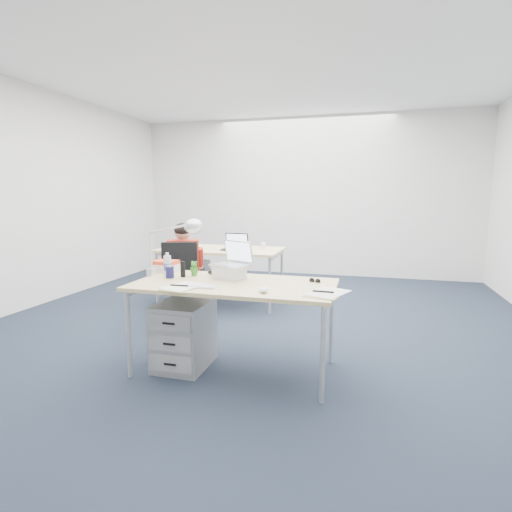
{
  "coord_description": "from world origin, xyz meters",
  "views": [
    {
      "loc": [
        1.1,
        -3.69,
        1.42
      ],
      "look_at": [
        0.1,
        -0.08,
        0.85
      ],
      "focal_mm": 28.0,
      "sensor_mm": 36.0,
      "label": 1
    }
  ],
  "objects_px": {
    "drawer_pedestal_far": "(190,282)",
    "headphones": "(218,272)",
    "desk_lamp": "(167,246)",
    "far_cup": "(263,246)",
    "book_stack": "(166,266)",
    "desk_far": "(221,252)",
    "water_bottle": "(167,264)",
    "drawer_pedestal_near": "(184,334)",
    "silver_laptop": "(229,260)",
    "cordless_phone": "(183,269)",
    "sunglasses": "(315,281)",
    "office_chair": "(183,299)",
    "desk_near": "(234,289)",
    "wireless_keyboard": "(200,286)",
    "seated_person": "(185,271)",
    "computer_mouse": "(263,290)",
    "bear_figurine": "(194,268)",
    "can_koozie": "(170,272)",
    "dark_laptop": "(234,241)"
  },
  "relations": [
    {
      "from": "far_cup",
      "to": "desk_lamp",
      "type": "bearing_deg",
      "value": -100.53
    },
    {
      "from": "office_chair",
      "to": "sunglasses",
      "type": "height_order",
      "value": "office_chair"
    },
    {
      "from": "drawer_pedestal_near",
      "to": "silver_laptop",
      "type": "relative_size",
      "value": 1.77
    },
    {
      "from": "book_stack",
      "to": "cordless_phone",
      "type": "relative_size",
      "value": 1.67
    },
    {
      "from": "far_cup",
      "to": "headphones",
      "type": "bearing_deg",
      "value": -89.22
    },
    {
      "from": "drawer_pedestal_near",
      "to": "cordless_phone",
      "type": "height_order",
      "value": "cordless_phone"
    },
    {
      "from": "wireless_keyboard",
      "to": "far_cup",
      "type": "bearing_deg",
      "value": 89.51
    },
    {
      "from": "can_koozie",
      "to": "desk_lamp",
      "type": "relative_size",
      "value": 0.21
    },
    {
      "from": "can_koozie",
      "to": "desk_lamp",
      "type": "bearing_deg",
      "value": 131.17
    },
    {
      "from": "cordless_phone",
      "to": "desk_far",
      "type": "bearing_deg",
      "value": 103.34
    },
    {
      "from": "headphones",
      "to": "water_bottle",
      "type": "bearing_deg",
      "value": -146.31
    },
    {
      "from": "silver_laptop",
      "to": "sunglasses",
      "type": "distance_m",
      "value": 0.72
    },
    {
      "from": "book_stack",
      "to": "silver_laptop",
      "type": "bearing_deg",
      "value": -12.24
    },
    {
      "from": "computer_mouse",
      "to": "desk_lamp",
      "type": "relative_size",
      "value": 0.21
    },
    {
      "from": "silver_laptop",
      "to": "far_cup",
      "type": "bearing_deg",
      "value": 117.52
    },
    {
      "from": "drawer_pedestal_near",
      "to": "drawer_pedestal_far",
      "type": "height_order",
      "value": "same"
    },
    {
      "from": "book_stack",
      "to": "sunglasses",
      "type": "bearing_deg",
      "value": -4.07
    },
    {
      "from": "desk_near",
      "to": "far_cup",
      "type": "distance_m",
      "value": 2.03
    },
    {
      "from": "desk_near",
      "to": "computer_mouse",
      "type": "height_order",
      "value": "computer_mouse"
    },
    {
      "from": "drawer_pedestal_far",
      "to": "cordless_phone",
      "type": "height_order",
      "value": "cordless_phone"
    },
    {
      "from": "silver_laptop",
      "to": "cordless_phone",
      "type": "distance_m",
      "value": 0.41
    },
    {
      "from": "desk_near",
      "to": "cordless_phone",
      "type": "bearing_deg",
      "value": 168.57
    },
    {
      "from": "book_stack",
      "to": "sunglasses",
      "type": "distance_m",
      "value": 1.37
    },
    {
      "from": "can_koozie",
      "to": "desk_lamp",
      "type": "xyz_separation_m",
      "value": [
        -0.05,
        0.06,
        0.21
      ]
    },
    {
      "from": "desk_near",
      "to": "wireless_keyboard",
      "type": "xyz_separation_m",
      "value": [
        -0.2,
        -0.21,
        0.05
      ]
    },
    {
      "from": "can_koozie",
      "to": "dark_laptop",
      "type": "height_order",
      "value": "dark_laptop"
    },
    {
      "from": "bear_figurine",
      "to": "silver_laptop",
      "type": "bearing_deg",
      "value": 9.98
    },
    {
      "from": "sunglasses",
      "to": "desk_lamp",
      "type": "height_order",
      "value": "desk_lamp"
    },
    {
      "from": "bear_figurine",
      "to": "dark_laptop",
      "type": "xyz_separation_m",
      "value": [
        -0.19,
        1.66,
        0.05
      ]
    },
    {
      "from": "computer_mouse",
      "to": "sunglasses",
      "type": "bearing_deg",
      "value": 37.44
    },
    {
      "from": "desk_near",
      "to": "desk_lamp",
      "type": "height_order",
      "value": "desk_lamp"
    },
    {
      "from": "drawer_pedestal_near",
      "to": "far_cup",
      "type": "distance_m",
      "value": 2.11
    },
    {
      "from": "book_stack",
      "to": "far_cup",
      "type": "xyz_separation_m",
      "value": [
        0.47,
        1.72,
        -0.01
      ]
    },
    {
      "from": "computer_mouse",
      "to": "can_koozie",
      "type": "bearing_deg",
      "value": 146.0
    },
    {
      "from": "computer_mouse",
      "to": "bear_figurine",
      "type": "bearing_deg",
      "value": 133.53
    },
    {
      "from": "seated_person",
      "to": "dark_laptop",
      "type": "xyz_separation_m",
      "value": [
        0.4,
        0.62,
        0.29
      ]
    },
    {
      "from": "water_bottle",
      "to": "drawer_pedestal_near",
      "type": "bearing_deg",
      "value": -34.37
    },
    {
      "from": "desk_lamp",
      "to": "office_chair",
      "type": "bearing_deg",
      "value": 123.33
    },
    {
      "from": "desk_far",
      "to": "water_bottle",
      "type": "bearing_deg",
      "value": -83.92
    },
    {
      "from": "drawer_pedestal_near",
      "to": "silver_laptop",
      "type": "bearing_deg",
      "value": 27.94
    },
    {
      "from": "cordless_phone",
      "to": "sunglasses",
      "type": "xyz_separation_m",
      "value": [
        1.11,
        0.09,
        -0.06
      ]
    },
    {
      "from": "drawer_pedestal_far",
      "to": "headphones",
      "type": "relative_size",
      "value": 2.88
    },
    {
      "from": "water_bottle",
      "to": "can_koozie",
      "type": "bearing_deg",
      "value": -50.57
    },
    {
      "from": "desk_lamp",
      "to": "far_cup",
      "type": "distance_m",
      "value": 1.96
    },
    {
      "from": "cordless_phone",
      "to": "desk_lamp",
      "type": "distance_m",
      "value": 0.24
    },
    {
      "from": "office_chair",
      "to": "silver_laptop",
      "type": "bearing_deg",
      "value": -63.71
    },
    {
      "from": "seated_person",
      "to": "desk_near",
      "type": "bearing_deg",
      "value": -71.51
    },
    {
      "from": "dark_laptop",
      "to": "desk_far",
      "type": "bearing_deg",
      "value": 160.31
    },
    {
      "from": "sunglasses",
      "to": "book_stack",
      "type": "bearing_deg",
      "value": -165.83
    },
    {
      "from": "desk_near",
      "to": "sunglasses",
      "type": "distance_m",
      "value": 0.65
    }
  ]
}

